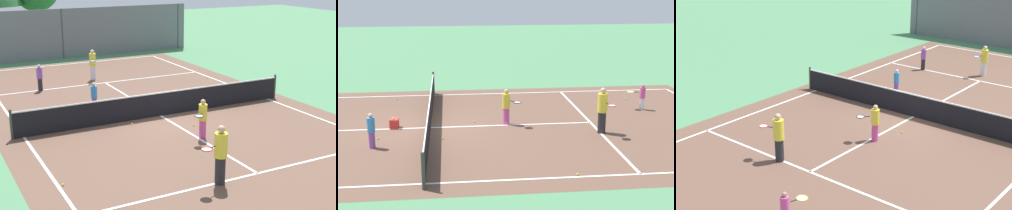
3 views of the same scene
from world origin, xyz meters
TOP-DOWN VIEW (x-y plane):
  - ground_plane at (0.00, 0.00)m, footprint 80.00×80.00m
  - court_surface at (0.00, 0.00)m, footprint 13.00×25.00m
  - tennis_net at (0.00, 0.00)m, footprint 11.90×0.10m
  - player_2 at (-2.15, 1.91)m, footprint 0.26×0.26m
  - player_3 at (-1.38, -6.44)m, footprint 0.95×0.55m
  - player_4 at (0.15, -3.02)m, footprint 0.78×0.78m
  - player_5 at (1.72, -9.17)m, footprint 0.49×0.83m
  - ball_crate at (0.16, 1.39)m, footprint 0.38×0.34m
  - tennis_ball_0 at (-1.49, -0.50)m, footprint 0.07×0.07m
  - tennis_ball_1 at (-5.36, -4.51)m, footprint 0.07×0.07m
  - tennis_ball_3 at (3.66, -9.14)m, footprint 0.07×0.07m
  - tennis_ball_4 at (-1.23, 1.84)m, footprint 0.07×0.07m
  - tennis_ball_6 at (4.76, 1.71)m, footprint 0.07×0.07m
  - tennis_ball_7 at (0.56, -1.75)m, footprint 0.07×0.07m

SIDE VIEW (x-z plane):
  - ground_plane at x=0.00m, z-range 0.00..0.00m
  - court_surface at x=0.00m, z-range 0.00..0.01m
  - tennis_ball_0 at x=-1.49m, z-range 0.00..0.07m
  - tennis_ball_1 at x=-5.36m, z-range 0.00..0.07m
  - tennis_ball_3 at x=3.66m, z-range 0.00..0.07m
  - tennis_ball_4 at x=-1.23m, z-range 0.00..0.07m
  - tennis_ball_6 at x=4.76m, z-range 0.00..0.07m
  - tennis_ball_7 at x=0.56m, z-range 0.00..0.07m
  - ball_crate at x=0.16m, z-range -0.03..0.40m
  - tennis_net at x=0.00m, z-range -0.04..1.06m
  - player_5 at x=1.72m, z-range 0.03..1.16m
  - player_2 at x=-2.15m, z-range 0.01..1.25m
  - player_4 at x=0.15m, z-range 0.03..1.46m
  - player_3 at x=-1.38m, z-range 0.03..1.77m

